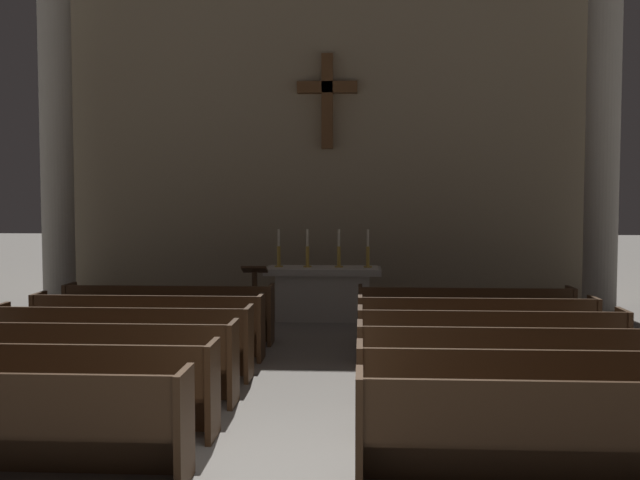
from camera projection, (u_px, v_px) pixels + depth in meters
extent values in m
cube|color=#422B19|center=(2.00, 448.00, 6.24)|extent=(3.21, 0.04, 0.40)
cube|color=#422B19|center=(184.00, 427.00, 5.94)|extent=(0.06, 0.50, 0.95)
cube|color=#422B19|center=(49.00, 392.00, 7.19)|extent=(3.21, 0.40, 0.05)
cube|color=#422B19|center=(38.00, 370.00, 6.95)|extent=(3.21, 0.05, 0.50)
cube|color=#422B19|center=(57.00, 409.00, 7.38)|extent=(3.21, 0.04, 0.40)
cube|color=#422B19|center=(213.00, 390.00, 7.07)|extent=(0.06, 0.50, 0.95)
cube|color=#422B19|center=(92.00, 365.00, 8.32)|extent=(3.21, 0.40, 0.05)
cube|color=#422B19|center=(84.00, 346.00, 8.08)|extent=(3.21, 0.05, 0.50)
cube|color=#422B19|center=(98.00, 381.00, 8.52)|extent=(3.21, 0.04, 0.40)
cube|color=#422B19|center=(233.00, 363.00, 8.21)|extent=(0.06, 0.50, 0.95)
cube|color=#422B19|center=(124.00, 345.00, 9.46)|extent=(3.21, 0.40, 0.05)
cube|color=#422B19|center=(118.00, 327.00, 9.22)|extent=(3.21, 0.05, 0.50)
cube|color=#422B19|center=(129.00, 359.00, 9.65)|extent=(3.21, 0.04, 0.40)
cube|color=#422B19|center=(249.00, 343.00, 9.35)|extent=(0.06, 0.50, 0.95)
cube|color=#422B19|center=(0.00, 340.00, 9.53)|extent=(0.06, 0.50, 0.95)
cube|color=#422B19|center=(149.00, 329.00, 10.60)|extent=(3.21, 0.40, 0.05)
cube|color=#422B19|center=(145.00, 313.00, 10.36)|extent=(3.21, 0.05, 0.50)
cube|color=#422B19|center=(153.00, 342.00, 10.79)|extent=(3.21, 0.04, 0.40)
cube|color=#422B19|center=(261.00, 327.00, 10.48)|extent=(0.06, 0.50, 0.95)
cube|color=#422B19|center=(39.00, 325.00, 10.67)|extent=(0.06, 0.50, 0.95)
cube|color=#422B19|center=(170.00, 317.00, 11.73)|extent=(3.21, 0.40, 0.05)
cube|color=#422B19|center=(166.00, 302.00, 11.49)|extent=(3.21, 0.05, 0.50)
cube|color=#422B19|center=(173.00, 328.00, 11.93)|extent=(3.21, 0.04, 0.40)
cube|color=#422B19|center=(271.00, 315.00, 11.62)|extent=(0.06, 0.50, 0.95)
cube|color=#422B19|center=(70.00, 313.00, 11.80)|extent=(0.06, 0.50, 0.95)
cube|color=#422B19|center=(566.00, 439.00, 5.79)|extent=(3.21, 0.40, 0.05)
cube|color=#422B19|center=(575.00, 414.00, 5.55)|extent=(3.21, 0.05, 0.50)
cube|color=#422B19|center=(559.00, 459.00, 5.98)|extent=(3.21, 0.04, 0.40)
cube|color=#422B19|center=(359.00, 430.00, 5.86)|extent=(0.06, 0.50, 0.95)
cube|color=#422B19|center=(532.00, 400.00, 6.92)|extent=(3.21, 0.40, 0.05)
cube|color=#422B19|center=(538.00, 377.00, 6.68)|extent=(3.21, 0.05, 0.50)
cube|color=#422B19|center=(527.00, 417.00, 7.12)|extent=(3.21, 0.04, 0.40)
cube|color=#422B19|center=(360.00, 392.00, 6.99)|extent=(0.06, 0.50, 0.95)
cube|color=#422B19|center=(508.00, 371.00, 8.06)|extent=(3.21, 0.40, 0.05)
cube|color=#422B19|center=(513.00, 351.00, 7.82)|extent=(3.21, 0.05, 0.50)
cube|color=#422B19|center=(504.00, 387.00, 8.25)|extent=(3.21, 0.04, 0.40)
cube|color=#422B19|center=(360.00, 365.00, 8.13)|extent=(0.06, 0.50, 0.95)
cube|color=#422B19|center=(490.00, 349.00, 9.20)|extent=(3.21, 0.40, 0.05)
cube|color=#422B19|center=(493.00, 331.00, 8.96)|extent=(3.21, 0.05, 0.50)
cube|color=#422B19|center=(487.00, 364.00, 9.39)|extent=(3.21, 0.04, 0.40)
cube|color=#422B19|center=(360.00, 344.00, 9.27)|extent=(0.06, 0.50, 0.95)
cube|color=#422B19|center=(623.00, 347.00, 9.08)|extent=(0.06, 0.50, 0.95)
cube|color=#422B19|center=(476.00, 333.00, 10.33)|extent=(3.21, 0.40, 0.05)
cube|color=#422B19|center=(478.00, 316.00, 10.09)|extent=(3.21, 0.05, 0.50)
cube|color=#422B19|center=(474.00, 346.00, 10.52)|extent=(3.21, 0.04, 0.40)
cube|color=#422B19|center=(360.00, 328.00, 10.40)|extent=(0.06, 0.50, 0.95)
cube|color=#422B19|center=(594.00, 331.00, 10.22)|extent=(0.06, 0.50, 0.95)
cube|color=#422B19|center=(464.00, 319.00, 11.47)|extent=(3.21, 0.40, 0.05)
cube|color=#422B19|center=(467.00, 304.00, 11.23)|extent=(3.21, 0.05, 0.50)
cube|color=#422B19|center=(463.00, 331.00, 11.66)|extent=(3.21, 0.04, 0.40)
cube|color=#422B19|center=(360.00, 315.00, 11.54)|extent=(0.06, 0.50, 0.95)
cube|color=#422B19|center=(571.00, 317.00, 11.35)|extent=(0.06, 0.50, 0.95)
cube|color=#ADA89E|center=(60.00, 310.00, 14.51)|extent=(0.87, 0.87, 0.20)
cylinder|color=#ADA89E|center=(57.00, 151.00, 14.32)|extent=(0.62, 0.62, 6.50)
cube|color=#ADA89E|center=(599.00, 315.00, 13.91)|extent=(0.87, 0.87, 0.20)
cylinder|color=#ADA89E|center=(602.00, 149.00, 13.73)|extent=(0.62, 0.62, 6.50)
cube|color=#BCB7AD|center=(323.00, 297.00, 13.94)|extent=(1.76, 0.72, 0.88)
cube|color=#BCB7AD|center=(323.00, 271.00, 13.91)|extent=(2.20, 0.90, 0.12)
cube|color=silver|center=(323.00, 267.00, 13.90)|extent=(2.09, 0.86, 0.01)
cylinder|color=#B79338|center=(279.00, 266.00, 13.95)|extent=(0.16, 0.16, 0.02)
cylinder|color=#B79338|center=(279.00, 257.00, 13.94)|extent=(0.07, 0.07, 0.40)
cylinder|color=silver|center=(279.00, 238.00, 13.92)|extent=(0.04, 0.04, 0.33)
cylinder|color=#B79338|center=(307.00, 266.00, 13.92)|extent=(0.16, 0.16, 0.02)
cylinder|color=#B79338|center=(307.00, 257.00, 13.91)|extent=(0.07, 0.07, 0.40)
cylinder|color=silver|center=(307.00, 238.00, 13.89)|extent=(0.04, 0.04, 0.33)
cylinder|color=#B79338|center=(339.00, 267.00, 13.88)|extent=(0.16, 0.16, 0.02)
cylinder|color=#B79338|center=(339.00, 257.00, 13.87)|extent=(0.07, 0.07, 0.40)
cylinder|color=silver|center=(339.00, 238.00, 13.85)|extent=(0.04, 0.04, 0.33)
cylinder|color=#B79338|center=(368.00, 267.00, 13.85)|extent=(0.16, 0.16, 0.02)
cylinder|color=#B79338|center=(368.00, 257.00, 13.84)|extent=(0.07, 0.07, 0.40)
cylinder|color=silver|center=(368.00, 238.00, 13.82)|extent=(0.04, 0.04, 0.33)
cube|color=gray|center=(328.00, 122.00, 15.64)|extent=(11.51, 0.25, 7.92)
cube|color=brown|center=(327.00, 102.00, 15.37)|extent=(0.24, 0.24, 1.98)
cube|color=brown|center=(327.00, 87.00, 15.35)|extent=(1.27, 0.24, 0.24)
cylinder|color=#422B19|center=(255.00, 329.00, 12.83)|extent=(0.36, 0.36, 0.04)
cylinder|color=#422B19|center=(255.00, 301.00, 12.80)|extent=(0.10, 0.10, 1.05)
cube|color=#422B19|center=(255.00, 269.00, 12.77)|extent=(0.44, 0.31, 0.15)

